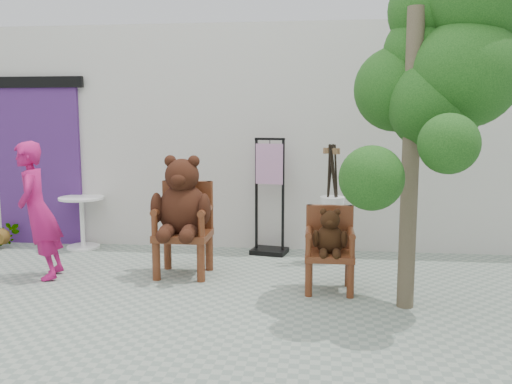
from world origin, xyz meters
The scene contains 11 objects.
ground_plane centered at (0.00, 0.00, 0.00)m, with size 60.00×60.00×0.00m, color gray.
back_wall centered at (0.00, 3.10, 1.50)m, with size 9.00×1.00×3.00m, color silver.
doorway centered at (-3.00, 2.58, 1.16)m, with size 1.40×0.11×2.33m.
chair_big centered at (-0.62, 1.26, 0.76)m, with size 0.67×0.72×1.36m.
chair_small centered at (1.01, 0.89, 0.52)m, with size 0.49×0.47×0.87m.
person centered at (-2.17, 0.96, 0.76)m, with size 0.55×0.36×1.51m, color #AC155D.
cafe_table centered at (-2.30, 2.35, 0.44)m, with size 0.60×0.60×0.70m.
display_stand centered at (0.26, 2.35, 0.58)m, with size 0.51×0.43×1.51m.
stool_bucket centered at (1.06, 2.01, 0.64)m, with size 0.32×0.32×1.45m.
tree centered at (1.97, 0.61, 2.25)m, with size 1.66×1.61×3.29m.
potted_plant centered at (-3.40, 2.26, 0.19)m, with size 0.35×0.30×0.39m, color #11390F.
Camera 1 is at (0.88, -4.57, 1.78)m, focal length 38.00 mm.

